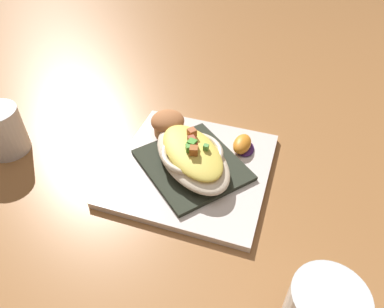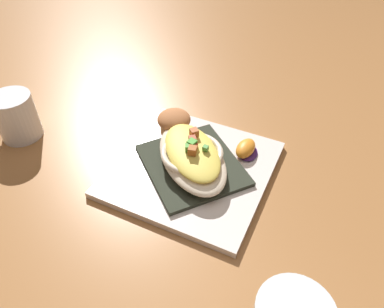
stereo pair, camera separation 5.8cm
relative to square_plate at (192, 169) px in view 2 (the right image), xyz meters
name	(u,v)px [view 2 (the right image)]	position (x,y,z in m)	size (l,w,h in m)	color
ground_plane	(192,171)	(0.00, 0.00, -0.01)	(2.60, 2.60, 0.00)	#A1693A
square_plate	(192,169)	(0.00, 0.00, 0.00)	(0.27, 0.27, 0.01)	white
folded_napkin	(192,165)	(0.00, 0.00, 0.01)	(0.18, 0.16, 0.01)	#2D3226
gratin_dish	(192,155)	(0.00, 0.00, 0.03)	(0.20, 0.22, 0.05)	beige
muffin	(174,122)	(0.06, 0.08, 0.03)	(0.06, 0.06, 0.05)	#A96C37
orange_garnish	(246,149)	(0.08, -0.07, 0.02)	(0.06, 0.05, 0.02)	#442363
coffee_mug	(16,118)	(-0.10, 0.35, 0.04)	(0.10, 0.09, 0.09)	white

